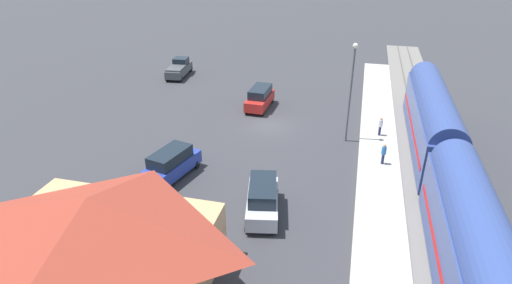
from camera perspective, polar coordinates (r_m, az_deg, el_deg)
name	(u,v)px	position (r m, az deg, el deg)	size (l,w,h in m)	color
ground_plane	(270,126)	(40.26, 1.89, 2.23)	(200.00, 200.00, 0.00)	#38383D
railway_track	(425,141)	(40.00, 21.88, 0.18)	(4.80, 70.00, 0.30)	slate
platform	(378,135)	(39.54, 16.20, 0.89)	(3.20, 46.00, 0.30)	#B7B2A8
passenger_train	(448,167)	(30.17, 24.56, -3.13)	(2.93, 34.51, 4.98)	#33478C
station_building	(96,243)	(22.73, -20.90, -12.64)	(11.55, 9.15, 5.53)	tan
pedestrian_on_platform	(380,125)	(38.84, 16.49, 2.21)	(0.36, 0.36, 1.71)	#23284C
pedestrian_waiting_far	(384,153)	(34.06, 16.90, -1.38)	(0.36, 0.36, 1.71)	#23284C
suv_blue	(172,163)	(32.01, -11.35, -2.84)	(3.04, 5.22, 2.22)	#283D9E
pickup_charcoal	(179,68)	(55.22, -10.37, 9.78)	(2.46, 5.56, 2.14)	#47494F
suv_silver	(263,199)	(27.44, 0.91, -7.67)	(2.89, 5.19, 2.22)	silver
suv_red	(260,98)	(43.98, 0.53, 6.03)	(2.15, 4.97, 2.22)	red
light_pole_near_platform	(352,83)	(36.14, 12.81, 7.83)	(0.44, 0.44, 8.67)	#515156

